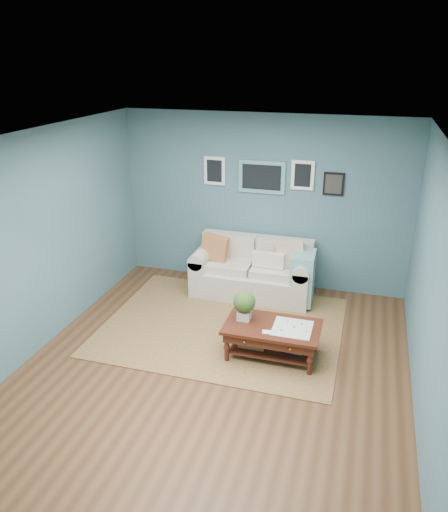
% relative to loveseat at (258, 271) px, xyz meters
% --- Properties ---
extents(room_shell, '(5.00, 5.02, 2.70)m').
position_rel_loveseat_xyz_m(room_shell, '(-0.05, -1.97, 0.97)').
color(room_shell, brown).
rests_on(room_shell, ground).
extents(area_rug, '(3.20, 2.56, 0.01)m').
position_rel_loveseat_xyz_m(area_rug, '(-0.23, -1.12, -0.38)').
color(area_rug, brown).
rests_on(area_rug, ground).
extents(loveseat, '(1.86, 0.84, 0.96)m').
position_rel_loveseat_xyz_m(loveseat, '(0.00, 0.00, 0.00)').
color(loveseat, beige).
rests_on(loveseat, ground).
extents(coffee_table, '(1.16, 0.68, 0.81)m').
position_rel_loveseat_xyz_m(coffee_table, '(0.49, -1.64, -0.03)').
color(coffee_table, '#37150C').
rests_on(coffee_table, ground).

